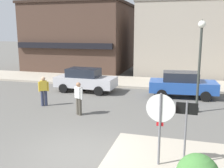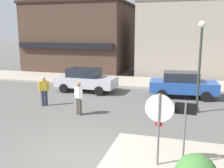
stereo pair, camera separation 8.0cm
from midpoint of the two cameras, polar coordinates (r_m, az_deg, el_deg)
The scene contains 11 objects.
ground_plane at distance 9.01m, azimuth -7.63°, elevation -15.03°, with size 160.00×160.00×0.00m, color #5B5954.
kerb_far at distance 20.47m, azimuth 6.50°, elevation 0.35°, with size 80.00×4.00×0.15m, color #A89E8C.
stop_sign at distance 7.64m, azimuth 10.47°, elevation -7.74°, with size 0.82×0.07×2.30m.
one_way_sign at distance 7.79m, azimuth 15.82°, elevation -9.07°, with size 0.60×0.06×2.10m.
lamp_post at distance 13.32m, azimuth 18.84°, elevation 6.37°, with size 0.36×0.36×4.54m.
parked_car_nearest at distance 17.60m, azimuth -5.62°, elevation 0.98°, with size 4.07×2.00×1.56m.
parked_car_second at distance 16.56m, azimuth 15.25°, elevation -0.04°, with size 4.12×2.12×1.56m.
pedestrian_crossing_near at distance 14.59m, azimuth -14.43°, elevation -1.30°, with size 0.52×0.37×1.61m.
pedestrian_crossing_far at distance 12.69m, azimuth -7.08°, elevation -2.92°, with size 0.52×0.37×1.61m.
building_corner_shop at distance 27.98m, azimuth -6.46°, elevation 10.16°, with size 9.97×8.55×6.76m.
building_storefront_left_near at distance 25.01m, azimuth 14.76°, elevation 9.51°, with size 7.57×5.33×6.59m.
Camera 2 is at (3.37, -7.34, 4.01)m, focal length 42.00 mm.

